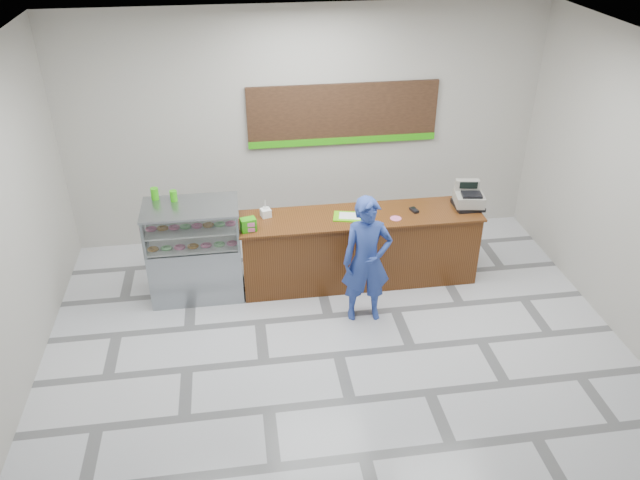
{
  "coord_description": "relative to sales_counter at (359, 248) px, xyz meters",
  "views": [
    {
      "loc": [
        -1.05,
        -5.63,
        4.97
      ],
      "look_at": [
        -0.09,
        0.9,
        1.08
      ],
      "focal_mm": 35.0,
      "sensor_mm": 36.0,
      "label": 1
    }
  ],
  "objects": [
    {
      "name": "floor",
      "position": [
        -0.55,
        -1.55,
        -0.52
      ],
      "size": [
        7.0,
        7.0,
        0.0
      ],
      "primitive_type": "plane",
      "color": "silver",
      "rests_on": "ground"
    },
    {
      "name": "back_wall",
      "position": [
        -0.55,
        1.45,
        1.23
      ],
      "size": [
        7.0,
        0.0,
        7.0
      ],
      "primitive_type": "plane",
      "rotation": [
        1.57,
        0.0,
        0.0
      ],
      "color": "#B7B2A8",
      "rests_on": "floor"
    },
    {
      "name": "ceiling",
      "position": [
        -0.55,
        -1.55,
        2.98
      ],
      "size": [
        7.0,
        7.0,
        0.0
      ],
      "primitive_type": "plane",
      "rotation": [
        3.14,
        0.0,
        0.0
      ],
      "color": "silver",
      "rests_on": "back_wall"
    },
    {
      "name": "sales_counter",
      "position": [
        0.0,
        0.0,
        0.0
      ],
      "size": [
        3.26,
        0.76,
        1.03
      ],
      "color": "#5D3013",
      "rests_on": "floor"
    },
    {
      "name": "display_case",
      "position": [
        -2.22,
        -0.0,
        0.16
      ],
      "size": [
        1.22,
        0.72,
        1.33
      ],
      "color": "gray",
      "rests_on": "floor"
    },
    {
      "name": "menu_board",
      "position": [
        -0.0,
        1.41,
        1.42
      ],
      "size": [
        2.8,
        0.06,
        0.9
      ],
      "color": "black",
      "rests_on": "back_wall"
    },
    {
      "name": "cash_register",
      "position": [
        1.5,
        0.03,
        0.65
      ],
      "size": [
        0.43,
        0.45,
        0.36
      ],
      "rotation": [
        0.0,
        0.0,
        -0.16
      ],
      "color": "black",
      "rests_on": "sales_counter"
    },
    {
      "name": "card_terminal",
      "position": [
        0.74,
        0.0,
        0.53
      ],
      "size": [
        0.11,
        0.16,
        0.04
      ],
      "primitive_type": "cube",
      "rotation": [
        0.0,
        0.0,
        0.26
      ],
      "color": "black",
      "rests_on": "sales_counter"
    },
    {
      "name": "serving_tray",
      "position": [
        -0.17,
        -0.04,
        0.52
      ],
      "size": [
        0.44,
        0.36,
        0.02
      ],
      "rotation": [
        0.0,
        0.0,
        -0.23
      ],
      "color": "#66DB0E",
      "rests_on": "sales_counter"
    },
    {
      "name": "napkin_box",
      "position": [
        -1.25,
        0.15,
        0.57
      ],
      "size": [
        0.15,
        0.15,
        0.11
      ],
      "primitive_type": "cube",
      "rotation": [
        0.0,
        0.0,
        0.26
      ],
      "color": "white",
      "rests_on": "sales_counter"
    },
    {
      "name": "straw_cup",
      "position": [
        -1.25,
        0.19,
        0.57
      ],
      "size": [
        0.08,
        0.08,
        0.12
      ],
      "primitive_type": "cylinder",
      "color": "silver",
      "rests_on": "sales_counter"
    },
    {
      "name": "promo_box",
      "position": [
        -1.5,
        -0.2,
        0.6
      ],
      "size": [
        0.22,
        0.17,
        0.17
      ],
      "primitive_type": "cube",
      "rotation": [
        0.0,
        0.0,
        0.23
      ],
      "color": "#30AE0F",
      "rests_on": "sales_counter"
    },
    {
      "name": "donut_decal",
      "position": [
        0.44,
        -0.16,
        0.52
      ],
      "size": [
        0.15,
        0.15,
        0.0
      ],
      "primitive_type": "cylinder",
      "color": "pink",
      "rests_on": "sales_counter"
    },
    {
      "name": "green_cup_left",
      "position": [
        -2.66,
        0.27,
        0.89
      ],
      "size": [
        0.1,
        0.1,
        0.15
      ],
      "primitive_type": "cylinder",
      "color": "#30AE0F",
      "rests_on": "display_case"
    },
    {
      "name": "green_cup_right",
      "position": [
        -2.42,
        0.18,
        0.88
      ],
      "size": [
        0.09,
        0.09,
        0.14
      ],
      "primitive_type": "cylinder",
      "color": "#30AE0F",
      "rests_on": "display_case"
    },
    {
      "name": "customer",
      "position": [
        -0.08,
        -0.83,
        0.33
      ],
      "size": [
        0.64,
        0.44,
        1.69
      ],
      "primitive_type": "imported",
      "rotation": [
        0.0,
        0.0,
        -0.05
      ],
      "color": "#2A429A",
      "rests_on": "floor"
    }
  ]
}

